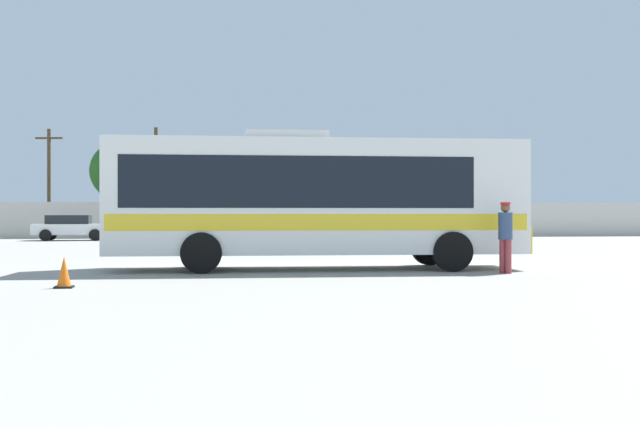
{
  "coord_description": "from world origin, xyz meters",
  "views": [
    {
      "loc": [
        -1.39,
        -20.89,
        1.52
      ],
      "look_at": [
        1.74,
        1.87,
        1.51
      ],
      "focal_mm": 43.53,
      "sensor_mm": 36.0,
      "label": 1
    }
  ],
  "objects_px": {
    "utility_pole_near": "(49,180)",
    "utility_pole_far": "(156,179)",
    "roadside_tree_midright": "(194,173)",
    "parked_car_rightmost_silver": "(288,226)",
    "traffic_cone_on_apron": "(64,273)",
    "parked_car_third_maroon": "(191,227)",
    "roadside_tree_right": "(399,178)",
    "roadside_tree_midleft": "(129,171)",
    "attendant_by_bus_door": "(505,233)",
    "parked_car_second_white": "(72,227)",
    "coach_bus_white_yellow": "(312,196)"
  },
  "relations": [
    {
      "from": "coach_bus_white_yellow",
      "to": "roadside_tree_midright",
      "type": "bearing_deg",
      "value": 97.4
    },
    {
      "from": "attendant_by_bus_door",
      "to": "roadside_tree_midright",
      "type": "distance_m",
      "value": 33.51
    },
    {
      "from": "roadside_tree_midleft",
      "to": "roadside_tree_right",
      "type": "relative_size",
      "value": 1.03
    },
    {
      "from": "utility_pole_far",
      "to": "traffic_cone_on_apron",
      "type": "height_order",
      "value": "utility_pole_far"
    },
    {
      "from": "utility_pole_near",
      "to": "traffic_cone_on_apron",
      "type": "height_order",
      "value": "utility_pole_near"
    },
    {
      "from": "traffic_cone_on_apron",
      "to": "utility_pole_near",
      "type": "bearing_deg",
      "value": 101.9
    },
    {
      "from": "parked_car_rightmost_silver",
      "to": "roadside_tree_right",
      "type": "bearing_deg",
      "value": 44.63
    },
    {
      "from": "parked_car_second_white",
      "to": "parked_car_rightmost_silver",
      "type": "bearing_deg",
      "value": 0.36
    },
    {
      "from": "coach_bus_white_yellow",
      "to": "roadside_tree_midleft",
      "type": "bearing_deg",
      "value": 104.64
    },
    {
      "from": "parked_car_rightmost_silver",
      "to": "roadside_tree_midright",
      "type": "height_order",
      "value": "roadside_tree_midright"
    },
    {
      "from": "parked_car_third_maroon",
      "to": "roadside_tree_midleft",
      "type": "bearing_deg",
      "value": 121.12
    },
    {
      "from": "coach_bus_white_yellow",
      "to": "parked_car_second_white",
      "type": "relative_size",
      "value": 2.62
    },
    {
      "from": "attendant_by_bus_door",
      "to": "traffic_cone_on_apron",
      "type": "height_order",
      "value": "attendant_by_bus_door"
    },
    {
      "from": "parked_car_second_white",
      "to": "parked_car_rightmost_silver",
      "type": "distance_m",
      "value": 12.19
    },
    {
      "from": "parked_car_second_white",
      "to": "utility_pole_near",
      "type": "relative_size",
      "value": 0.61
    },
    {
      "from": "roadside_tree_midleft",
      "to": "roadside_tree_right",
      "type": "bearing_deg",
      "value": 5.26
    },
    {
      "from": "utility_pole_near",
      "to": "parked_car_second_white",
      "type": "bearing_deg",
      "value": -70.1
    },
    {
      "from": "roadside_tree_midleft",
      "to": "traffic_cone_on_apron",
      "type": "xyz_separation_m",
      "value": [
        2.44,
        -35.55,
        -3.96
      ]
    },
    {
      "from": "parked_car_rightmost_silver",
      "to": "utility_pole_near",
      "type": "height_order",
      "value": "utility_pole_near"
    },
    {
      "from": "parked_car_rightmost_silver",
      "to": "utility_pole_far",
      "type": "relative_size",
      "value": 0.61
    },
    {
      "from": "utility_pole_far",
      "to": "roadside_tree_midright",
      "type": "xyz_separation_m",
      "value": [
        2.41,
        -0.08,
        0.4
      ]
    },
    {
      "from": "parked_car_third_maroon",
      "to": "roadside_tree_midright",
      "type": "relative_size",
      "value": 0.76
    },
    {
      "from": "coach_bus_white_yellow",
      "to": "parked_car_rightmost_silver",
      "type": "relative_size",
      "value": 2.6
    },
    {
      "from": "utility_pole_near",
      "to": "utility_pole_far",
      "type": "distance_m",
      "value": 7.13
    },
    {
      "from": "attendant_by_bus_door",
      "to": "roadside_tree_midright",
      "type": "xyz_separation_m",
      "value": [
        -8.55,
        32.25,
        3.09
      ]
    },
    {
      "from": "parked_car_third_maroon",
      "to": "attendant_by_bus_door",
      "type": "bearing_deg",
      "value": -71.9
    },
    {
      "from": "utility_pole_far",
      "to": "roadside_tree_right",
      "type": "xyz_separation_m",
      "value": [
        16.7,
        2.49,
        0.32
      ]
    },
    {
      "from": "utility_pole_far",
      "to": "roadside_tree_right",
      "type": "bearing_deg",
      "value": 8.49
    },
    {
      "from": "attendant_by_bus_door",
      "to": "parked_car_second_white",
      "type": "bearing_deg",
      "value": 120.1
    },
    {
      "from": "parked_car_second_white",
      "to": "parked_car_rightmost_silver",
      "type": "relative_size",
      "value": 0.99
    },
    {
      "from": "parked_car_second_white",
      "to": "parked_car_third_maroon",
      "type": "xyz_separation_m",
      "value": [
        6.59,
        0.06,
        -0.0
      ]
    },
    {
      "from": "parked_car_second_white",
      "to": "utility_pole_far",
      "type": "xyz_separation_m",
      "value": [
        4.19,
        6.17,
        2.95
      ]
    },
    {
      "from": "parked_car_third_maroon",
      "to": "roadside_tree_midleft",
      "type": "height_order",
      "value": "roadside_tree_midleft"
    },
    {
      "from": "attendant_by_bus_door",
      "to": "utility_pole_near",
      "type": "height_order",
      "value": "utility_pole_near"
    },
    {
      "from": "attendant_by_bus_door",
      "to": "utility_pole_far",
      "type": "relative_size",
      "value": 0.25
    },
    {
      "from": "parked_car_third_maroon",
      "to": "utility_pole_far",
      "type": "xyz_separation_m",
      "value": [
        -2.4,
        6.11,
        2.95
      ]
    },
    {
      "from": "roadside_tree_midright",
      "to": "parked_car_rightmost_silver",
      "type": "bearing_deg",
      "value": -47.12
    },
    {
      "from": "attendant_by_bus_door",
      "to": "roadside_tree_right",
      "type": "height_order",
      "value": "roadside_tree_right"
    },
    {
      "from": "parked_car_third_maroon",
      "to": "traffic_cone_on_apron",
      "type": "distance_m",
      "value": 28.69
    },
    {
      "from": "parked_car_second_white",
      "to": "traffic_cone_on_apron",
      "type": "bearing_deg",
      "value": -80.35
    },
    {
      "from": "parked_car_rightmost_silver",
      "to": "utility_pole_far",
      "type": "xyz_separation_m",
      "value": [
        -8.0,
        6.1,
        2.93
      ]
    },
    {
      "from": "attendant_by_bus_door",
      "to": "utility_pole_far",
      "type": "height_order",
      "value": "utility_pole_far"
    },
    {
      "from": "parked_car_rightmost_silver",
      "to": "parked_car_third_maroon",
      "type": "bearing_deg",
      "value": -179.81
    },
    {
      "from": "roadside_tree_midleft",
      "to": "roadside_tree_right",
      "type": "xyz_separation_m",
      "value": [
        18.47,
        1.7,
        -0.24
      ]
    },
    {
      "from": "parked_car_rightmost_silver",
      "to": "roadside_tree_midright",
      "type": "relative_size",
      "value": 0.73
    },
    {
      "from": "parked_car_rightmost_silver",
      "to": "utility_pole_near",
      "type": "relative_size",
      "value": 0.61
    },
    {
      "from": "attendant_by_bus_door",
      "to": "parked_car_rightmost_silver",
      "type": "relative_size",
      "value": 0.42
    },
    {
      "from": "roadside_tree_midright",
      "to": "traffic_cone_on_apron",
      "type": "xyz_separation_m",
      "value": [
        -1.75,
        -34.67,
        -3.8
      ]
    },
    {
      "from": "traffic_cone_on_apron",
      "to": "roadside_tree_right",
      "type": "bearing_deg",
      "value": 66.71
    },
    {
      "from": "utility_pole_near",
      "to": "roadside_tree_midright",
      "type": "distance_m",
      "value": 9.52
    }
  ]
}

